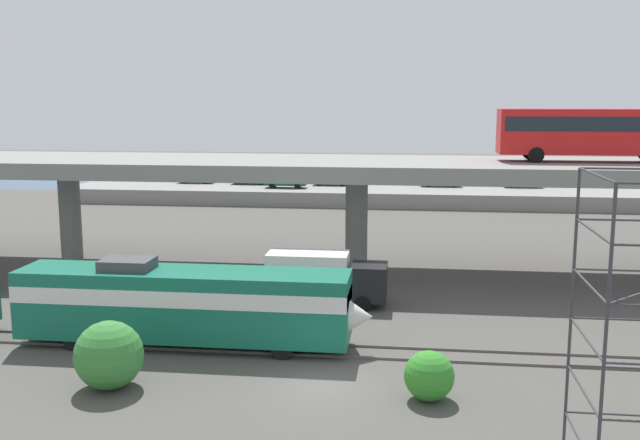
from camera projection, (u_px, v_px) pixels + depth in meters
The scene contains 17 objects.
ground_plane at pixel (320, 385), 29.92m from camera, with size 260.00×260.00×0.00m, color #4C4944.
rail_strip_near at pixel (329, 356), 33.06m from camera, with size 110.00×0.12×0.12m, color #59544C.
rail_strip_far at pixel (332, 345), 34.58m from camera, with size 110.00×0.12×0.12m, color #59544C.
train_locomotive at pixel (200, 302), 34.23m from camera, with size 16.90×3.04×4.18m.
highway_overpass at pixel (357, 172), 48.36m from camera, with size 96.00×10.28×7.63m.
transit_bus_on_overpass at pixel (593, 130), 46.66m from camera, with size 12.00×2.68×3.40m.
service_truck_west at pixel (323, 277), 41.26m from camera, with size 6.80×2.46×3.04m.
pier_parking_lot at pixel (379, 194), 83.61m from camera, with size 71.27×12.46×1.64m, color gray.
parked_car_0 at pixel (522, 181), 83.01m from camera, with size 4.29×1.85×1.50m.
parked_car_1 at pixel (440, 180), 83.84m from camera, with size 4.67×1.86×1.50m.
parked_car_2 at pixel (332, 179), 85.02m from camera, with size 4.45×1.96×1.50m.
parked_car_3 at pixel (286, 181), 82.51m from camera, with size 4.69×1.94×1.50m.
parked_car_4 at pixel (195, 177), 87.37m from camera, with size 4.36×1.82×1.50m.
parked_car_5 at pixel (251, 178), 86.23m from camera, with size 4.64×1.95×1.50m.
harbor_water at pixel (385, 179), 106.26m from camera, with size 140.00×36.00×0.01m, color #385B7A.
shrub_left at pixel (109, 355), 29.34m from camera, with size 2.81×2.81×2.81m, color #368036.
shrub_right at pixel (429, 376), 28.24m from camera, with size 1.98×1.98×1.98m, color #328A2A.
Camera 1 is at (3.48, -28.17, 11.67)m, focal length 40.62 mm.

